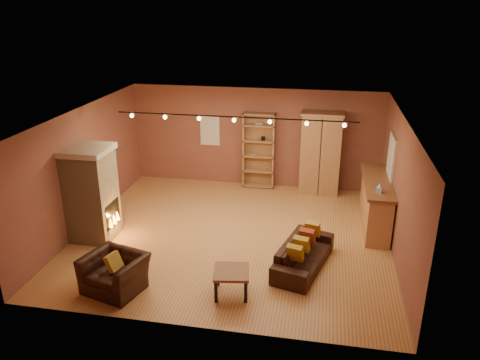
% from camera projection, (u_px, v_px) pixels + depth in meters
% --- Properties ---
extents(floor, '(7.00, 7.00, 0.00)m').
position_uv_depth(floor, '(233.00, 235.00, 10.70)').
color(floor, '#A66E3B').
rests_on(floor, ground).
extents(ceiling, '(7.00, 7.00, 0.00)m').
position_uv_depth(ceiling, '(232.00, 115.00, 9.68)').
color(ceiling, brown).
rests_on(ceiling, back_wall).
extents(back_wall, '(7.00, 0.02, 2.80)m').
position_uv_depth(back_wall, '(255.00, 138.00, 13.17)').
color(back_wall, brown).
rests_on(back_wall, floor).
extents(left_wall, '(0.02, 6.50, 2.80)m').
position_uv_depth(left_wall, '(84.00, 168.00, 10.78)').
color(left_wall, brown).
rests_on(left_wall, floor).
extents(right_wall, '(0.02, 6.50, 2.80)m').
position_uv_depth(right_wall, '(399.00, 189.00, 9.60)').
color(right_wall, brown).
rests_on(right_wall, floor).
extents(fireplace, '(1.01, 0.98, 2.12)m').
position_uv_depth(fireplace, '(92.00, 193.00, 10.28)').
color(fireplace, tan).
rests_on(fireplace, floor).
extents(back_window, '(0.56, 0.04, 0.86)m').
position_uv_depth(back_window, '(210.00, 130.00, 13.31)').
color(back_window, silver).
rests_on(back_window, back_wall).
extents(bookcase, '(0.88, 0.34, 2.15)m').
position_uv_depth(bookcase, '(259.00, 149.00, 13.15)').
color(bookcase, '#B08055').
rests_on(bookcase, floor).
extents(armoire, '(1.12, 0.64, 2.27)m').
position_uv_depth(armoire, '(320.00, 153.00, 12.68)').
color(armoire, '#B08055').
rests_on(armoire, floor).
extents(bar_counter, '(0.64, 2.43, 1.16)m').
position_uv_depth(bar_counter, '(376.00, 203.00, 10.96)').
color(bar_counter, tan).
rests_on(bar_counter, floor).
extents(tissue_box, '(0.15, 0.15, 0.22)m').
position_uv_depth(tissue_box, '(379.00, 189.00, 10.04)').
color(tissue_box, '#84ACD3').
rests_on(tissue_box, bar_counter).
extents(right_window, '(0.05, 0.90, 1.00)m').
position_uv_depth(right_window, '(391.00, 157.00, 10.79)').
color(right_window, silver).
rests_on(right_window, right_wall).
extents(loveseat, '(1.03, 1.98, 0.78)m').
position_uv_depth(loveseat, '(304.00, 250.00, 9.32)').
color(loveseat, black).
rests_on(loveseat, floor).
extents(armchair, '(1.20, 0.95, 0.92)m').
position_uv_depth(armchair, '(114.00, 267.00, 8.57)').
color(armchair, black).
rests_on(armchair, floor).
extents(coffee_table, '(0.73, 0.73, 0.48)m').
position_uv_depth(coffee_table, '(231.00, 274.00, 8.45)').
color(coffee_table, brown).
rests_on(coffee_table, floor).
extents(track_rail, '(5.20, 0.09, 0.13)m').
position_uv_depth(track_rail, '(234.00, 119.00, 9.91)').
color(track_rail, black).
rests_on(track_rail, ceiling).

